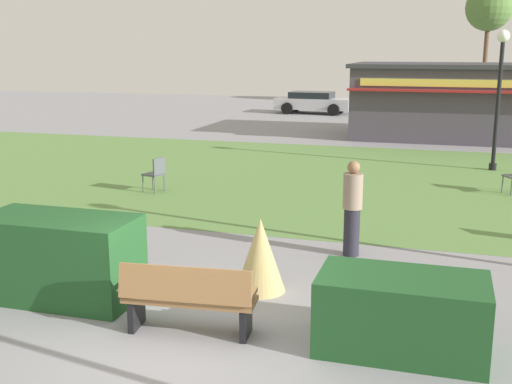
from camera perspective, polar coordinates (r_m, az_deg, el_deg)
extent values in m
plane|color=gray|center=(8.28, -6.31, -12.97)|extent=(80.00, 80.00, 0.00)
cube|color=#5B8442|center=(18.10, 6.87, 1.24)|extent=(36.00, 12.00, 0.01)
cube|color=olive|center=(8.31, -5.90, -9.46)|extent=(1.74, 0.65, 0.06)
cube|color=olive|center=(8.02, -6.41, -8.18)|extent=(1.70, 0.29, 0.44)
cube|color=black|center=(8.63, -10.59, -10.38)|extent=(0.12, 0.45, 0.45)
cube|color=black|center=(8.23, -0.90, -11.32)|extent=(0.12, 0.45, 0.45)
cube|color=olive|center=(8.53, -11.19, -8.19)|extent=(0.10, 0.44, 0.06)
cube|color=olive|center=(8.08, -0.35, -9.13)|extent=(0.10, 0.44, 0.06)
cube|color=#1E4C23|center=(9.71, -17.12, -5.64)|extent=(2.27, 1.10, 1.23)
cube|color=#1E4C23|center=(7.99, 12.84, -10.53)|extent=(1.99, 1.10, 0.93)
cone|color=tan|center=(9.59, 0.39, -5.61)|extent=(0.75, 0.75, 1.12)
cone|color=tan|center=(9.96, -13.07, -5.57)|extent=(0.74, 0.74, 1.02)
cylinder|color=black|center=(20.45, 20.32, 2.13)|extent=(0.22, 0.22, 0.20)
cylinder|color=black|center=(20.22, 20.71, 7.07)|extent=(0.12, 0.12, 3.75)
sphere|color=white|center=(20.16, 21.17, 12.83)|extent=(0.36, 0.36, 0.36)
cube|color=#47424C|center=(27.26, 17.59, 7.56)|extent=(8.17, 4.56, 2.81)
cube|color=#333338|center=(27.18, 17.80, 10.68)|extent=(8.47, 4.86, 0.16)
cube|color=maroon|center=(24.77, 17.74, 8.53)|extent=(8.27, 0.36, 0.08)
cube|color=#D8CC4C|center=(24.91, 17.78, 9.20)|extent=(7.35, 0.04, 0.28)
cylinder|color=#4C5156|center=(17.29, 21.09, 0.67)|extent=(0.03, 0.03, 0.45)
cylinder|color=#4C5156|center=(16.98, 21.79, 0.41)|extent=(0.03, 0.03, 0.45)
cube|color=#4C5156|center=(16.41, -9.12, 1.57)|extent=(0.54, 0.54, 0.04)
cube|color=#4C5156|center=(16.25, -8.61, 2.26)|extent=(0.15, 0.44, 0.44)
cylinder|color=#4C5156|center=(16.72, -9.17, 0.98)|extent=(0.03, 0.03, 0.45)
cylinder|color=#4C5156|center=(16.44, -10.03, 0.75)|extent=(0.03, 0.03, 0.45)
cylinder|color=#4C5156|center=(16.48, -8.16, 0.85)|extent=(0.03, 0.03, 0.45)
cylinder|color=#4C5156|center=(16.20, -9.02, 0.61)|extent=(0.03, 0.03, 0.45)
cylinder|color=#23232D|center=(11.36, 8.50, -3.54)|extent=(0.28, 0.28, 0.85)
cylinder|color=gray|center=(11.18, 8.63, 0.08)|extent=(0.34, 0.34, 0.62)
sphere|color=#8C6647|center=(11.10, 8.70, 2.20)|extent=(0.22, 0.22, 0.22)
cube|color=#B7BABF|center=(36.11, 5.21, 7.85)|extent=(4.27, 1.98, 0.60)
cube|color=black|center=(36.11, 4.99, 8.54)|extent=(2.38, 1.68, 0.44)
cylinder|color=black|center=(36.74, 7.54, 7.52)|extent=(0.65, 0.25, 0.64)
cylinder|color=black|center=(34.94, 6.92, 7.27)|extent=(0.65, 0.25, 0.64)
cylinder|color=black|center=(37.35, 3.59, 7.69)|extent=(0.65, 0.25, 0.64)
cylinder|color=black|center=(35.58, 2.79, 7.45)|extent=(0.65, 0.25, 0.64)
cylinder|color=brown|center=(42.74, 19.68, 10.45)|extent=(0.28, 0.28, 4.86)
sphere|color=#4C7233|center=(42.79, 20.04, 15.17)|extent=(2.80, 2.80, 2.80)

